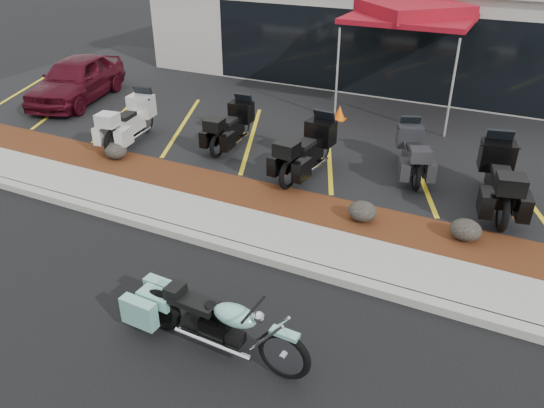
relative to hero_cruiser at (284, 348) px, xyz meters
The scene contains 18 objects.
ground 2.50m from the hero_cruiser, 145.86° to the left, with size 90.00×90.00×0.00m, color black.
curb 3.08m from the hero_cruiser, 131.73° to the left, with size 24.00×0.25×0.15m, color gray.
sidewalk 3.63m from the hero_cruiser, 124.30° to the left, with size 24.00×1.20×0.15m, color gray.
mulch_bed 4.66m from the hero_cruiser, 115.92° to the left, with size 24.00×1.20×0.16m, color black.
upper_lot 9.80m from the hero_cruiser, 101.97° to the left, with size 26.00×9.60×0.15m, color black.
dealership_building 16.05m from the hero_cruiser, 97.30° to the left, with size 18.00×8.16×4.00m.
boulder_left 7.82m from the hero_cruiser, 146.42° to the left, with size 0.57×0.48×0.41m, color black.
boulder_mid 4.12m from the hero_cruiser, 93.73° to the left, with size 0.56×0.47×0.40m, color black.
boulder_right 4.58m from the hero_cruiser, 69.30° to the left, with size 0.56×0.47×0.40m, color black.
hero_cruiser is the anchor object (origin of this frame).
touring_white 9.24m from the hero_cruiser, 138.90° to the left, with size 2.21×0.84×1.29m, color beige, non-canonical shape.
touring_black_front 8.26m from the hero_cruiser, 122.56° to the left, with size 2.04×0.78×1.19m, color black, non-canonical shape.
touring_black_mid 6.65m from the hero_cruiser, 107.33° to the left, with size 2.23×0.85×1.30m, color black, non-canonical shape.
touring_grey 7.24m from the hero_cruiser, 91.45° to the left, with size 2.00×0.76×1.16m, color #2A2B2F, non-canonical shape.
touring_black_rear 6.84m from the hero_cruiser, 74.92° to the left, with size 2.37×0.91×1.38m, color black, non-canonical shape.
parked_car 12.97m from the hero_cruiser, 145.22° to the left, with size 1.64×4.07×1.39m, color #420915.
traffic_cone 9.74m from the hero_cruiser, 105.68° to the left, with size 0.33×0.33×0.41m, color #F85E08.
popup_canopy 11.27m from the hero_cruiser, 96.37° to the left, with size 4.24×4.24×3.11m.
Camera 1 is at (4.12, -5.97, 5.37)m, focal length 35.00 mm.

